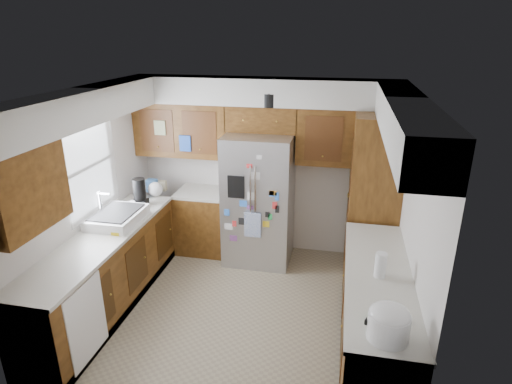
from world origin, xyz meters
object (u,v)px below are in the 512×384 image
at_px(pantry, 373,197).
at_px(fridge, 259,199).
at_px(paper_towel, 381,265).
at_px(rice_cooker, 389,322).

xyz_separation_m(pantry, fridge, (-1.50, 0.05, -0.17)).
bearing_deg(paper_towel, pantry, 89.83).
height_order(pantry, paper_towel, pantry).
height_order(pantry, rice_cooker, pantry).
distance_m(fridge, rice_cooker, 2.99).
relative_size(pantry, fridge, 1.19).
bearing_deg(pantry, rice_cooker, -90.01).
relative_size(pantry, paper_towel, 8.93).
distance_m(pantry, fridge, 1.51).
bearing_deg(fridge, pantry, -2.06).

